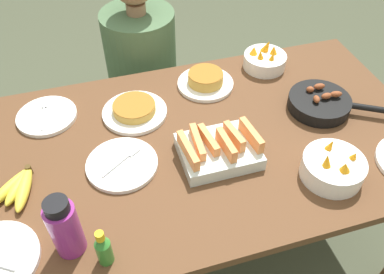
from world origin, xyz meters
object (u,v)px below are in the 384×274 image
Objects in this scene: melon_tray at (218,149)px; fruit_bowl_mango at (265,60)px; banana_bunch at (18,187)px; person_figure at (144,89)px; skillet at (320,103)px; empty_plate_mid_edge at (122,164)px; fruit_bowl_citrus at (333,168)px; hot_sauce_bottle at (104,249)px; empty_plate_far_left at (47,116)px; frittata_plate_center at (134,110)px; water_bottle at (65,227)px; frittata_plate_side at (205,81)px.

melon_tray is 1.45× the size of fruit_bowl_mango.
person_figure reaches higher than banana_bunch.
skillet is (1.13, 0.09, 0.01)m from banana_bunch.
skillet is at bearing 5.37° from empty_plate_mid_edge.
melon_tray is at bearing 150.09° from fruit_bowl_citrus.
fruit_bowl_mango is 1.08m from hot_sauce_bottle.
person_figure is (-0.58, 0.67, -0.31)m from skillet.
empty_plate_mid_edge is at bearing 159.83° from fruit_bowl_citrus.
hot_sauce_bottle is (-0.10, -0.33, 0.05)m from empty_plate_mid_edge.
empty_plate_far_left is at bearing 146.09° from melon_tray.
fruit_bowl_mango is 0.64m from fruit_bowl_citrus.
banana_bunch is 0.93× the size of fruit_bowl_citrus.
melon_tray is 0.58m from fruit_bowl_mango.
melon_tray reaches higher than frittata_plate_center.
fruit_bowl_citrus reaches higher than frittata_plate_center.
hot_sauce_bottle is at bearing -106.13° from person_figure.
fruit_bowl_mango is (0.37, 0.45, -0.00)m from melon_tray.
fruit_bowl_citrus is at bearing 1.46° from water_bottle.
empty_plate_far_left is at bearing 73.05° from banana_bunch.
melon_tray reaches higher than empty_plate_far_left.
melon_tray is 0.51m from hot_sauce_bottle.
frittata_plate_center is 0.33m from frittata_plate_side.
frittata_plate_center is 1.18× the size of water_bottle.
banana_bunch is 0.82× the size of frittata_plate_side.
water_bottle is 1.56× the size of hot_sauce_bottle.
hot_sauce_bottle is (-0.43, -0.28, 0.02)m from melon_tray.
person_figure reaches higher than empty_plate_mid_edge.
skillet is at bearing 24.47° from hot_sauce_bottle.
frittata_plate_side is at bearing 25.35° from banana_bunch.
empty_plate_mid_edge is 0.21× the size of person_figure.
hot_sauce_bottle is (-0.89, -0.41, 0.03)m from skillet.
melon_tray is 1.96× the size of hot_sauce_bottle.
banana_bunch is at bearing -154.65° from frittata_plate_side.
person_figure is at bearing 114.25° from fruit_bowl_citrus.
empty_plate_far_left is 1.23× the size of fruit_bowl_mango.
person_figure is (0.12, 0.50, -0.30)m from frittata_plate_center.
skillet reaches higher than banana_bunch.
frittata_plate_side is (0.32, 0.09, 0.01)m from frittata_plate_center.
frittata_plate_center is at bearing 69.71° from empty_plate_mid_edge.
fruit_bowl_citrus reaches higher than melon_tray.
melon_tray is 0.38m from fruit_bowl_citrus.
skillet is 1.04m from water_bottle.
empty_plate_far_left is at bearing 147.53° from fruit_bowl_citrus.
fruit_bowl_citrus is at bearing -29.91° from melon_tray.
melon_tray is at bearing -81.77° from person_figure.
frittata_plate_center reaches higher than banana_bunch.
skillet is 0.80m from empty_plate_mid_edge.
frittata_plate_center reaches higher than empty_plate_mid_edge.
banana_bunch is 0.40m from hot_sauce_bottle.
person_figure reaches higher than melon_tray.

